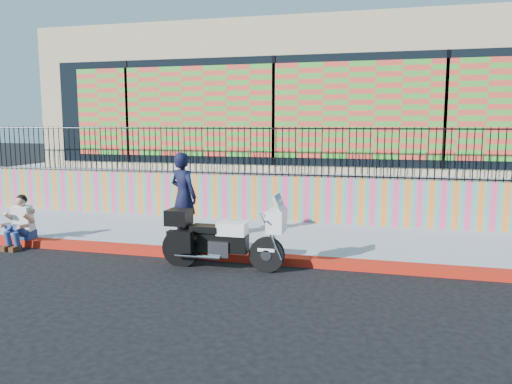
% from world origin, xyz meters
% --- Properties ---
extents(ground, '(90.00, 90.00, 0.00)m').
position_xyz_m(ground, '(0.00, 0.00, 0.00)').
color(ground, black).
rests_on(ground, ground).
extents(red_curb, '(16.00, 0.30, 0.15)m').
position_xyz_m(red_curb, '(0.00, 0.00, 0.07)').
color(red_curb, '#AA100C').
rests_on(red_curb, ground).
extents(sidewalk, '(16.00, 3.00, 0.15)m').
position_xyz_m(sidewalk, '(0.00, 1.65, 0.07)').
color(sidewalk, '#99A3B7').
rests_on(sidewalk, ground).
extents(mural_wall, '(16.00, 0.20, 1.10)m').
position_xyz_m(mural_wall, '(0.00, 3.25, 0.70)').
color(mural_wall, '#FB4278').
rests_on(mural_wall, sidewalk).
extents(metal_fence, '(15.80, 0.04, 1.20)m').
position_xyz_m(metal_fence, '(0.00, 3.25, 1.85)').
color(metal_fence, black).
rests_on(metal_fence, mural_wall).
extents(elevated_platform, '(16.00, 10.00, 1.25)m').
position_xyz_m(elevated_platform, '(0.00, 8.35, 0.62)').
color(elevated_platform, '#99A3B7').
rests_on(elevated_platform, ground).
extents(storefront_building, '(14.00, 8.06, 4.00)m').
position_xyz_m(storefront_building, '(0.00, 8.13, 3.25)').
color(storefront_building, tan).
rests_on(storefront_building, elevated_platform).
extents(police_motorcycle, '(2.18, 0.72, 1.36)m').
position_xyz_m(police_motorcycle, '(0.11, -0.54, 0.57)').
color(police_motorcycle, black).
rests_on(police_motorcycle, ground).
extents(police_officer, '(0.77, 0.65, 1.80)m').
position_xyz_m(police_officer, '(-1.16, 0.82, 1.05)').
color(police_officer, black).
rests_on(police_officer, sidewalk).
extents(seated_man, '(0.54, 0.71, 1.06)m').
position_xyz_m(seated_man, '(-4.36, -0.21, 0.45)').
color(seated_man, navy).
rests_on(seated_man, ground).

